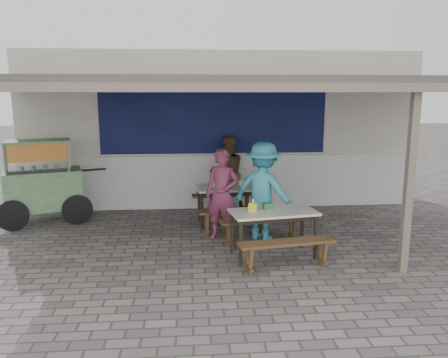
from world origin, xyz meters
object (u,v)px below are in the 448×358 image
tissue_box (253,207)px  donation_box (268,206)px  patron_street_side (222,194)px  table_right (274,216)px  table_left (228,191)px  patron_wall_side (228,173)px  bench_left_wall (223,199)px  bench_right_street (287,248)px  bench_right_wall (261,225)px  patron_right_table (263,191)px  condiment_jar (241,182)px  bench_left_street (234,216)px  condiment_bowl (214,185)px  vendor_cart (42,178)px

tissue_box → donation_box: tissue_box is taller
patron_street_side → table_right: bearing=-29.0°
table_left → patron_wall_side: 1.03m
table_right → table_left: bearing=97.5°
bench_left_wall → table_right: table_right is taller
patron_street_side → bench_right_street: bearing=-39.0°
bench_right_wall → bench_left_wall: bearing=95.8°
patron_right_table → condiment_jar: patron_right_table is taller
bench_left_street → bench_right_street: same height
patron_street_side → condiment_jar: size_ratio=16.89×
table_right → tissue_box: bearing=164.6°
tissue_box → bench_right_street: bearing=-56.0°
table_left → condiment_jar: condiment_jar is taller
patron_street_side → bench_right_wall: bearing=-5.4°
bench_right_street → bench_right_wall: (-0.18, 1.16, 0.00)m
table_left → bench_left_street: bearing=-90.0°
patron_street_side → condiment_bowl: (-0.08, 1.05, -0.04)m
bench_left_street → table_right: size_ratio=0.95×
table_right → patron_wall_side: (-0.48, 2.88, 0.16)m
table_left → table_right: 1.95m
donation_box → condiment_jar: bearing=96.0°
vendor_cart → condiment_jar: bearing=-20.4°
donation_box → condiment_jar: size_ratio=1.59×
vendor_cart → patron_right_table: 4.44m
vendor_cart → patron_right_table: (4.23, -1.35, -0.03)m
table_right → condiment_jar: bearing=88.9°
table_left → vendor_cart: vendor_cart is taller
patron_right_table → vendor_cart: bearing=16.1°
patron_street_side → patron_right_table: size_ratio=0.93×
table_left → condiment_jar: size_ratio=13.33×
tissue_box → bench_left_street: bearing=98.3°
patron_wall_side → patron_street_side: bearing=67.4°
condiment_jar → bench_left_street: bearing=-104.8°
bench_right_street → patron_right_table: 1.55m
condiment_bowl → patron_street_side: bearing=-85.8°
condiment_jar → condiment_bowl: bearing=-171.9°
table_left → patron_wall_side: patron_wall_side is taller
patron_street_side → donation_box: (0.67, -0.81, -0.02)m
table_left → patron_street_side: size_ratio=0.79×
bench_right_wall → patron_street_side: size_ratio=0.90×
condiment_jar → patron_right_table: bearing=-77.6°
patron_right_table → patron_street_side: bearing=30.1°
bench_right_wall → donation_box: donation_box is taller
bench_right_street → patron_street_side: 1.78m
bench_right_wall → patron_right_table: 0.62m
patron_street_side → table_left: bearing=100.0°
bench_left_wall → donation_box: (0.53, -2.41, 0.47)m
bench_right_wall → patron_street_side: 0.88m
vendor_cart → donation_box: 4.68m
patron_street_side → condiment_jar: patron_street_side is taller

